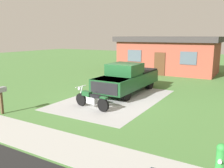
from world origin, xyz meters
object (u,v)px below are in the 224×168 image
at_px(motorcycle, 91,99).
at_px(pickup_truck, 128,78).
at_px(fire_hydrant, 221,160).
at_px(neighbor_house, 168,54).
at_px(mailbox, 1,93).

bearing_deg(motorcycle, pickup_truck, 89.84).
distance_m(motorcycle, fire_hydrant, 6.96).
relative_size(pickup_truck, fire_hydrant, 6.49).
bearing_deg(neighbor_house, mailbox, -98.97).
bearing_deg(fire_hydrant, pickup_truck, 131.08).
bearing_deg(neighbor_house, motorcycle, -88.09).
bearing_deg(pickup_truck, fire_hydrant, -48.92).
distance_m(pickup_truck, fire_hydrant, 9.48).
relative_size(fire_hydrant, mailbox, 0.69).
xyz_separation_m(pickup_truck, neighbor_house, (-0.48, 9.93, 0.84)).
height_order(pickup_truck, neighbor_house, neighbor_house).
bearing_deg(neighbor_house, fire_hydrant, -68.57).
relative_size(motorcycle, fire_hydrant, 2.52).
xyz_separation_m(fire_hydrant, neighbor_house, (-6.70, 17.07, 1.36)).
distance_m(fire_hydrant, mailbox, 9.36).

